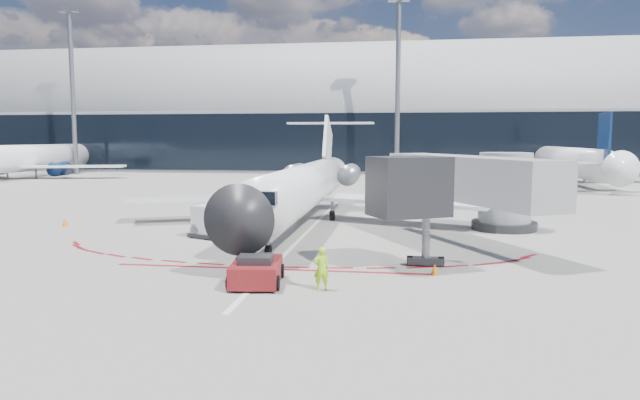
# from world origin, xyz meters

# --- Properties ---
(ground) EXTENTS (260.00, 260.00, 0.00)m
(ground) POSITION_xyz_m (0.00, 0.00, 0.00)
(ground) COLOR slate
(ground) RESTS_ON ground
(apron_centerline) EXTENTS (0.25, 40.00, 0.01)m
(apron_centerline) POSITION_xyz_m (0.00, 2.00, 0.01)
(apron_centerline) COLOR silver
(apron_centerline) RESTS_ON ground
(apron_stop_bar) EXTENTS (14.00, 0.25, 0.01)m
(apron_stop_bar) POSITION_xyz_m (0.00, -11.50, 0.01)
(apron_stop_bar) COLOR maroon
(apron_stop_bar) RESTS_ON ground
(terminal_building) EXTENTS (150.00, 24.15, 24.00)m
(terminal_building) POSITION_xyz_m (0.00, 64.97, 8.52)
(terminal_building) COLOR #989B9E
(terminal_building) RESTS_ON ground
(jet_bridge) EXTENTS (10.03, 15.20, 4.90)m
(jet_bridge) POSITION_xyz_m (9.79, -3.01, 3.01)
(jet_bridge) COLOR #9A9EA3
(jet_bridge) RESTS_ON ground
(light_mast_west) EXTENTS (0.70, 0.70, 25.00)m
(light_mast_west) POSITION_xyz_m (-45.00, 48.00, 12.50)
(light_mast_west) COLOR slate
(light_mast_west) RESTS_ON ground
(light_mast_centre) EXTENTS (0.70, 0.70, 25.00)m
(light_mast_centre) POSITION_xyz_m (5.00, 48.00, 12.50)
(light_mast_centre) COLOR slate
(light_mast_centre) RESTS_ON ground
(regional_jet) EXTENTS (24.71, 30.47, 7.63)m
(regional_jet) POSITION_xyz_m (-0.67, 2.09, 2.55)
(regional_jet) COLOR white
(regional_jet) RESTS_ON ground
(pushback_tug) EXTENTS (2.27, 4.71, 1.20)m
(pushback_tug) POSITION_xyz_m (0.04, -14.05, 0.53)
(pushback_tug) COLOR #62120E
(pushback_tug) RESTS_ON ground
(ramp_worker) EXTENTS (0.70, 0.57, 1.66)m
(ramp_worker) POSITION_xyz_m (2.69, -14.57, 0.83)
(ramp_worker) COLOR #A8EC18
(ramp_worker) RESTS_ON ground
(uld_container) EXTENTS (2.47, 2.32, 1.85)m
(uld_container) POSITION_xyz_m (-5.24, -4.19, 0.92)
(uld_container) COLOR black
(uld_container) RESTS_ON ground
(safety_cone_left) EXTENTS (0.40, 0.40, 0.56)m
(safety_cone_left) POSITION_xyz_m (-15.92, -1.53, 0.28)
(safety_cone_left) COLOR #FF6A05
(safety_cone_left) RESTS_ON ground
(safety_cone_right) EXTENTS (0.32, 0.32, 0.45)m
(safety_cone_right) POSITION_xyz_m (7.07, -11.42, 0.22)
(safety_cone_right) COLOR #FF6A05
(safety_cone_right) RESTS_ON ground
(bg_airliner_0) EXTENTS (34.03, 36.03, 11.01)m
(bg_airliner_0) POSITION_xyz_m (-47.50, 39.35, 5.50)
(bg_airliner_0) COLOR white
(bg_airliner_0) RESTS_ON ground
(bg_airliner_1) EXTENTS (32.40, 34.31, 10.48)m
(bg_airliner_1) POSITION_xyz_m (26.97, 42.92, 5.24)
(bg_airliner_1) COLOR white
(bg_airliner_1) RESTS_ON ground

